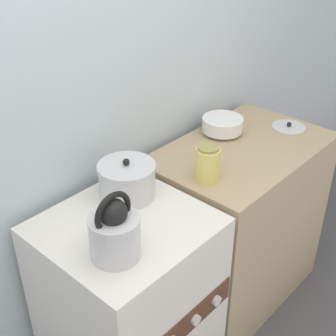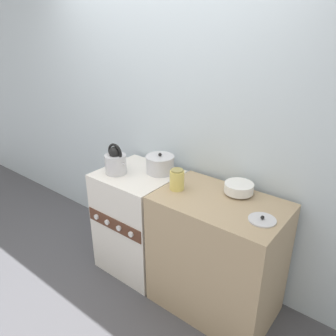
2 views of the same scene
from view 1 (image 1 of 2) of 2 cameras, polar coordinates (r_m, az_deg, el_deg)
name	(u,v)px [view 1 (image 1 of 2)]	position (r m, az deg, el deg)	size (l,w,h in m)	color
wall_back	(56,114)	(1.84, -13.54, 6.45)	(7.00, 0.06, 2.50)	silver
stove	(130,309)	(2.07, -4.65, -16.75)	(0.61, 0.60, 0.91)	silver
counter	(236,224)	(2.51, 8.33, -6.74)	(0.90, 0.58, 0.93)	tan
kettle	(115,231)	(1.57, -6.49, -7.70)	(0.21, 0.17, 0.25)	silver
cooking_pot	(127,180)	(1.87, -5.01, -1.50)	(0.23, 0.23, 0.17)	silver
enamel_bowl	(222,125)	(2.35, 6.65, 5.29)	(0.20, 0.20, 0.08)	white
storage_jar	(208,163)	(1.95, 4.85, 0.58)	(0.11, 0.11, 0.15)	#E0CC66
loose_pot_lid	(289,127)	(2.48, 14.50, 4.85)	(0.17, 0.17, 0.03)	silver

